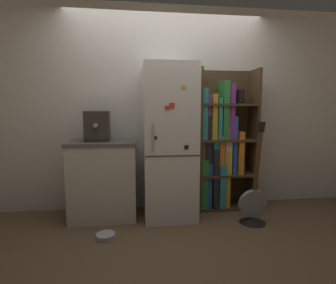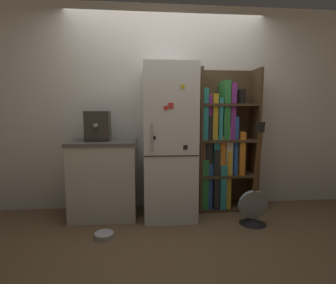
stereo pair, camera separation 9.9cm
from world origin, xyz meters
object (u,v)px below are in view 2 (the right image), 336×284
refrigerator (169,142)px  bookshelf (221,147)px  guitar (253,210)px  pet_bowl (104,235)px  espresso_machine (98,126)px

refrigerator → bookshelf: refrigerator is taller
bookshelf → guitar: bookshelf is taller
bookshelf → pet_bowl: bookshelf is taller
refrigerator → espresso_machine: size_ratio=5.15×
refrigerator → guitar: (0.92, -0.36, -0.73)m
bookshelf → guitar: (0.23, -0.54, -0.64)m
refrigerator → pet_bowl: 1.24m
refrigerator → guitar: 1.23m
espresso_machine → pet_bowl: size_ratio=1.81×
pet_bowl → guitar: bearing=5.9°
bookshelf → pet_bowl: 1.75m
guitar → espresso_machine: bearing=166.7°
espresso_machine → guitar: 2.02m
bookshelf → espresso_machine: 1.56m
bookshelf → pet_bowl: (-1.40, -0.71, -0.78)m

